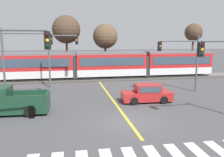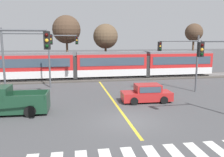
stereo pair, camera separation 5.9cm
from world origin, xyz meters
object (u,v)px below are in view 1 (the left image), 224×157
at_px(traffic_light_near_left, 1,65).
at_px(bare_tree_west, 66,30).
at_px(traffic_light_mid_right, 183,55).
at_px(traffic_light_mid_left, 20,53).
at_px(sedan_crossing, 147,94).
at_px(light_rail_tram, 111,64).
at_px(traffic_light_far_left, 59,51).
at_px(bare_tree_east, 105,36).
at_px(pickup_truck, 8,102).
at_px(bare_tree_far_east, 194,33).

distance_m(traffic_light_near_left, bare_tree_west, 24.02).
bearing_deg(traffic_light_mid_right, traffic_light_mid_left, -179.42).
bearing_deg(sedan_crossing, light_rail_tram, 94.37).
xyz_separation_m(light_rail_tram, traffic_light_far_left, (-6.52, -4.34, 1.96)).
distance_m(traffic_light_mid_left, traffic_light_near_left, 9.16).
height_order(sedan_crossing, bare_tree_east, bare_tree_east).
xyz_separation_m(traffic_light_near_left, traffic_light_far_left, (2.28, 14.08, -0.05)).
xyz_separation_m(pickup_truck, bare_tree_far_east, (24.62, 18.86, 5.41)).
height_order(pickup_truck, bare_tree_west, bare_tree_west).
height_order(traffic_light_far_left, bare_tree_west, bare_tree_west).
distance_m(traffic_light_mid_left, bare_tree_far_east, 28.56).
height_order(pickup_truck, traffic_light_near_left, traffic_light_near_left).
xyz_separation_m(sedan_crossing, traffic_light_mid_right, (4.68, 2.88, 3.02)).
bearing_deg(sedan_crossing, bare_tree_far_east, 51.72).
height_order(traffic_light_far_left, bare_tree_far_east, bare_tree_far_east).
bearing_deg(traffic_light_mid_left, bare_tree_east, 54.82).
xyz_separation_m(light_rail_tram, traffic_light_mid_left, (-9.58, -9.29, 2.08)).
distance_m(bare_tree_west, bare_tree_far_east, 20.45).
xyz_separation_m(traffic_light_mid_left, traffic_light_mid_right, (15.18, 0.15, -0.41)).
distance_m(traffic_light_near_left, bare_tree_east, 24.31).
bearing_deg(traffic_light_mid_right, traffic_light_far_left, 158.42).
xyz_separation_m(traffic_light_near_left, bare_tree_west, (3.11, 23.68, 2.57)).
bearing_deg(pickup_truck, traffic_light_mid_left, 85.88).
height_order(bare_tree_west, bare_tree_far_east, bare_tree_west).
relative_size(pickup_truck, traffic_light_mid_right, 0.97).
bearing_deg(bare_tree_east, bare_tree_far_east, 5.00).
bearing_deg(bare_tree_west, bare_tree_east, -10.49).
xyz_separation_m(light_rail_tram, bare_tree_west, (-5.69, 5.25, 4.57)).
distance_m(traffic_light_mid_right, bare_tree_east, 14.63).
bearing_deg(traffic_light_near_left, traffic_light_mid_left, 94.87).
xyz_separation_m(traffic_light_near_left, bare_tree_east, (8.74, 22.63, 1.58)).
bearing_deg(bare_tree_far_east, traffic_light_mid_right, -122.00).
relative_size(traffic_light_near_left, bare_tree_west, 0.69).
relative_size(sedan_crossing, traffic_light_far_left, 0.69).
bearing_deg(traffic_light_mid_right, bare_tree_far_east, 58.00).
bearing_deg(traffic_light_mid_right, light_rail_tram, 121.50).
distance_m(pickup_truck, traffic_light_near_left, 6.09).
bearing_deg(sedan_crossing, pickup_truck, -172.93).
distance_m(bare_tree_west, bare_tree_east, 5.81).
bearing_deg(traffic_light_near_left, bare_tree_west, 82.51).
xyz_separation_m(pickup_truck, traffic_light_far_left, (3.35, 9.01, 3.16)).
bearing_deg(pickup_truck, bare_tree_far_east, 37.46).
height_order(bare_tree_west, bare_tree_east, bare_tree_west).
xyz_separation_m(traffic_light_mid_right, bare_tree_far_east, (9.15, 14.65, 2.53)).
bearing_deg(traffic_light_far_left, sedan_crossing, -45.88).
relative_size(bare_tree_west, bare_tree_far_east, 1.12).
distance_m(bare_tree_east, bare_tree_far_east, 14.88).
height_order(traffic_light_near_left, bare_tree_far_east, bare_tree_far_east).
relative_size(pickup_truck, bare_tree_west, 0.63).
bearing_deg(pickup_truck, traffic_light_near_left, -78.06).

